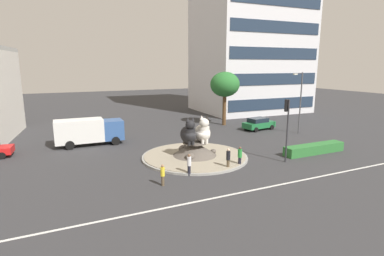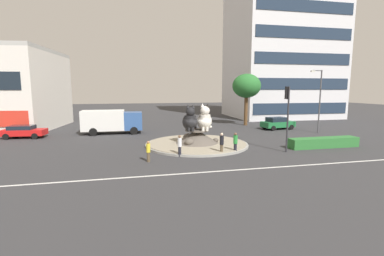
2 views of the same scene
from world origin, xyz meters
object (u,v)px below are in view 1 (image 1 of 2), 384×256
object	(u,v)px
broadleaf_tree_behind_island	(225,85)
pedestrian_black_shirt	(228,158)
cat_statue_black	(189,134)
streetlight_arm	(300,99)
traffic_light_mast	(287,119)
parked_car_right	(259,124)
pedestrian_yellow_shirt	(163,174)
cat_statue_white	(203,132)
office_tower	(251,20)
pedestrian_green_shirt	(240,156)
pedestrian_white_shirt	(189,164)
delivery_box_truck	(89,131)

from	to	relation	value
broadleaf_tree_behind_island	pedestrian_black_shirt	bearing A→B (deg)	-119.63
cat_statue_black	streetlight_arm	size ratio (longest dim) A/B	0.33
traffic_light_mast	parked_car_right	world-z (taller)	traffic_light_mast
cat_statue_black	pedestrian_yellow_shirt	distance (m)	6.67
cat_statue_white	pedestrian_yellow_shirt	bearing A→B (deg)	-37.40
office_tower	streetlight_arm	distance (m)	23.95
cat_statue_black	office_tower	xyz separation A→B (m)	(23.06, 23.75, 14.12)
pedestrian_green_shirt	cat_statue_black	bearing A→B (deg)	-47.40
broadleaf_tree_behind_island	parked_car_right	world-z (taller)	broadleaf_tree_behind_island
traffic_light_mast	broadleaf_tree_behind_island	distance (m)	17.55
broadleaf_tree_behind_island	pedestrian_white_shirt	distance (m)	21.66
streetlight_arm	delivery_box_truck	bearing A→B (deg)	-28.33
cat_statue_black	broadleaf_tree_behind_island	size ratio (longest dim) A/B	0.33
streetlight_arm	delivery_box_truck	size ratio (longest dim) A/B	1.08
cat_statue_black	pedestrian_white_shirt	size ratio (longest dim) A/B	1.44
parked_car_right	delivery_box_truck	world-z (taller)	delivery_box_truck
traffic_light_mast	pedestrian_black_shirt	world-z (taller)	traffic_light_mast
pedestrian_white_shirt	delivery_box_truck	xyz separation A→B (m)	(-5.92, 13.00, 0.64)
traffic_light_mast	pedestrian_black_shirt	xyz separation A→B (m)	(-5.64, 0.32, -2.88)
office_tower	broadleaf_tree_behind_island	distance (m)	19.34
streetlight_arm	cat_statue_black	bearing A→B (deg)	-2.99
traffic_light_mast	pedestrian_black_shirt	bearing A→B (deg)	78.90
office_tower	streetlight_arm	world-z (taller)	office_tower
pedestrian_green_shirt	streetlight_arm	bearing A→B (deg)	-148.68
cat_statue_black	streetlight_arm	distance (m)	17.43
streetlight_arm	pedestrian_white_shirt	world-z (taller)	streetlight_arm
streetlight_arm	traffic_light_mast	bearing A→B (deg)	24.83
broadleaf_tree_behind_island	delivery_box_truck	bearing A→B (deg)	-169.04
traffic_light_mast	cat_statue_white	bearing A→B (deg)	47.09
streetlight_arm	pedestrian_green_shirt	distance (m)	16.11
traffic_light_mast	delivery_box_truck	distance (m)	20.25
pedestrian_green_shirt	delivery_box_truck	bearing A→B (deg)	-48.01
cat_statue_white	pedestrian_green_shirt	world-z (taller)	cat_statue_white
cat_statue_white	pedestrian_black_shirt	xyz separation A→B (m)	(0.37, -3.90, -1.46)
cat_statue_black	pedestrian_green_shirt	bearing A→B (deg)	45.94
office_tower	pedestrian_black_shirt	distance (m)	38.18
traffic_light_mast	delivery_box_truck	size ratio (longest dim) A/B	0.79
cat_statue_black	delivery_box_truck	distance (m)	11.92
pedestrian_green_shirt	delivery_box_truck	distance (m)	16.68
office_tower	pedestrian_white_shirt	world-z (taller)	office_tower
pedestrian_white_shirt	pedestrian_green_shirt	world-z (taller)	pedestrian_white_shirt
traffic_light_mast	parked_car_right	bearing A→B (deg)	-35.22
cat_statue_black	traffic_light_mast	bearing A→B (deg)	65.90
pedestrian_white_shirt	delivery_box_truck	bearing A→B (deg)	62.44
cat_statue_white	pedestrian_yellow_shirt	size ratio (longest dim) A/B	1.65
pedestrian_black_shirt	parked_car_right	xyz separation A→B (m)	(11.96, 11.90, -0.12)
pedestrian_white_shirt	delivery_box_truck	distance (m)	14.29
cat_statue_black	pedestrian_black_shirt	xyz separation A→B (m)	(1.80, -3.89, -1.43)
pedestrian_green_shirt	pedestrian_black_shirt	size ratio (longest dim) A/B	0.96
parked_car_right	pedestrian_black_shirt	bearing A→B (deg)	-143.73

